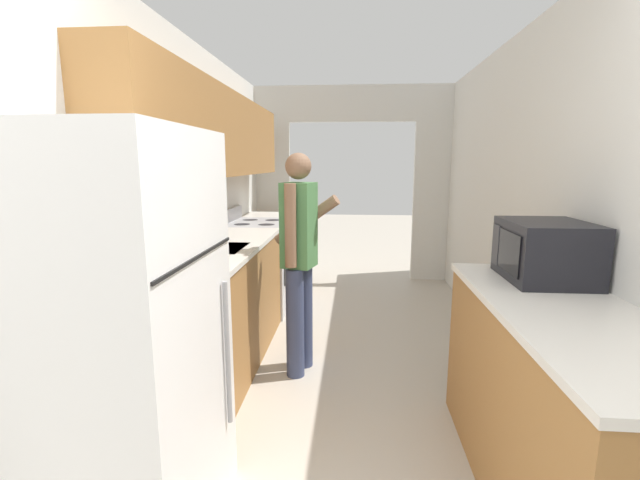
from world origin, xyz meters
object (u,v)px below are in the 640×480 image
object	(u,v)px
range_oven	(259,265)
person	(299,259)
microwave	(545,251)
refrigerator	(111,346)

from	to	relation	value
range_oven	person	world-z (taller)	person
person	microwave	world-z (taller)	person
person	microwave	xyz separation A→B (m)	(1.38, -0.71, 0.23)
refrigerator	person	world-z (taller)	refrigerator
microwave	person	bearing A→B (deg)	152.97
refrigerator	microwave	xyz separation A→B (m)	(1.93, 0.77, 0.25)
range_oven	person	xyz separation A→B (m)	(0.61, -1.36, 0.39)
person	microwave	bearing A→B (deg)	-101.80
range_oven	microwave	world-z (taller)	microwave
range_oven	microwave	size ratio (longest dim) A/B	2.22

